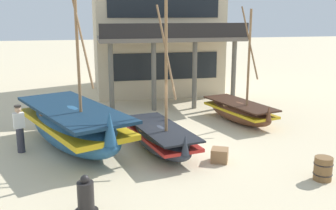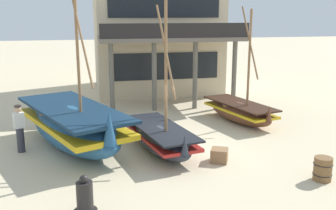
{
  "view_description": "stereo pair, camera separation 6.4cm",
  "coord_description": "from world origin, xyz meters",
  "px_view_note": "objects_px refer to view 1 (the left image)",
  "views": [
    {
      "loc": [
        -3.02,
        -12.91,
        4.76
      ],
      "look_at": [
        0.0,
        1.0,
        1.4
      ],
      "focal_mm": 41.84,
      "sensor_mm": 36.0,
      "label": 1
    },
    {
      "loc": [
        -2.96,
        -12.92,
        4.76
      ],
      "look_at": [
        0.0,
        1.0,
        1.4
      ],
      "focal_mm": 41.84,
      "sensor_mm": 36.0,
      "label": 2
    }
  ],
  "objects_px": {
    "fisherman_by_hull": "(20,129)",
    "capstan_winch": "(86,198)",
    "cargo_crate": "(220,155)",
    "fishing_boat_far_right": "(240,111)",
    "wooden_barrel": "(323,169)",
    "fishing_boat_centre_large": "(74,126)",
    "fishing_boat_near_left": "(161,137)",
    "harbor_building_main": "(154,5)"
  },
  "relations": [
    {
      "from": "fisherman_by_hull",
      "to": "capstan_winch",
      "type": "height_order",
      "value": "fisherman_by_hull"
    },
    {
      "from": "capstan_winch",
      "to": "cargo_crate",
      "type": "bearing_deg",
      "value": 30.82
    },
    {
      "from": "fishing_boat_far_right",
      "to": "wooden_barrel",
      "type": "xyz_separation_m",
      "value": [
        -0.03,
        -6.35,
        -0.16
      ]
    },
    {
      "from": "wooden_barrel",
      "to": "fishing_boat_centre_large",
      "type": "bearing_deg",
      "value": 148.17
    },
    {
      "from": "fisherman_by_hull",
      "to": "cargo_crate",
      "type": "distance_m",
      "value": 6.92
    },
    {
      "from": "fishing_boat_centre_large",
      "to": "fishing_boat_far_right",
      "type": "bearing_deg",
      "value": 15.23
    },
    {
      "from": "fishing_boat_far_right",
      "to": "fisherman_by_hull",
      "type": "relative_size",
      "value": 2.98
    },
    {
      "from": "capstan_winch",
      "to": "fishing_boat_far_right",
      "type": "bearing_deg",
      "value": 45.56
    },
    {
      "from": "wooden_barrel",
      "to": "cargo_crate",
      "type": "height_order",
      "value": "wooden_barrel"
    },
    {
      "from": "fishing_boat_near_left",
      "to": "wooden_barrel",
      "type": "height_order",
      "value": "fishing_boat_near_left"
    },
    {
      "from": "fishing_boat_centre_large",
      "to": "fisherman_by_hull",
      "type": "relative_size",
      "value": 4.23
    },
    {
      "from": "fishing_boat_far_right",
      "to": "fisherman_by_hull",
      "type": "bearing_deg",
      "value": -167.33
    },
    {
      "from": "wooden_barrel",
      "to": "fishing_boat_far_right",
      "type": "bearing_deg",
      "value": 89.74
    },
    {
      "from": "fishing_boat_far_right",
      "to": "cargo_crate",
      "type": "distance_m",
      "value": 5.02
    },
    {
      "from": "capstan_winch",
      "to": "fishing_boat_near_left",
      "type": "bearing_deg",
      "value": 56.46
    },
    {
      "from": "fishing_boat_far_right",
      "to": "cargo_crate",
      "type": "bearing_deg",
      "value": -119.66
    },
    {
      "from": "capstan_winch",
      "to": "cargo_crate",
      "type": "xyz_separation_m",
      "value": [
        4.31,
        2.57,
        -0.19
      ]
    },
    {
      "from": "fishing_boat_centre_large",
      "to": "wooden_barrel",
      "type": "xyz_separation_m",
      "value": [
        7.11,
        -4.41,
        -0.48
      ]
    },
    {
      "from": "fishing_boat_far_right",
      "to": "cargo_crate",
      "type": "relative_size",
      "value": 9.44
    },
    {
      "from": "fishing_boat_far_right",
      "to": "harbor_building_main",
      "type": "bearing_deg",
      "value": 105.03
    },
    {
      "from": "cargo_crate",
      "to": "harbor_building_main",
      "type": "height_order",
      "value": "harbor_building_main"
    },
    {
      "from": "fishing_boat_far_right",
      "to": "fisherman_by_hull",
      "type": "height_order",
      "value": "fishing_boat_far_right"
    },
    {
      "from": "cargo_crate",
      "to": "harbor_building_main",
      "type": "xyz_separation_m",
      "value": [
        0.18,
        12.89,
        4.99
      ]
    },
    {
      "from": "fishing_boat_near_left",
      "to": "fisherman_by_hull",
      "type": "distance_m",
      "value": 4.89
    },
    {
      "from": "fishing_boat_near_left",
      "to": "harbor_building_main",
      "type": "distance_m",
      "value": 12.58
    },
    {
      "from": "fishing_boat_far_right",
      "to": "capstan_winch",
      "type": "distance_m",
      "value": 9.7
    },
    {
      "from": "cargo_crate",
      "to": "capstan_winch",
      "type": "bearing_deg",
      "value": -149.18
    },
    {
      "from": "fishing_boat_centre_large",
      "to": "fisherman_by_hull",
      "type": "height_order",
      "value": "fishing_boat_centre_large"
    },
    {
      "from": "fishing_boat_centre_large",
      "to": "capstan_winch",
      "type": "bearing_deg",
      "value": -86.03
    },
    {
      "from": "fishing_boat_far_right",
      "to": "wooden_barrel",
      "type": "bearing_deg",
      "value": -90.26
    },
    {
      "from": "harbor_building_main",
      "to": "fishing_boat_centre_large",
      "type": "bearing_deg",
      "value": -114.78
    },
    {
      "from": "wooden_barrel",
      "to": "harbor_building_main",
      "type": "height_order",
      "value": "harbor_building_main"
    },
    {
      "from": "fishing_boat_far_right",
      "to": "harbor_building_main",
      "type": "distance_m",
      "value": 10.02
    },
    {
      "from": "wooden_barrel",
      "to": "cargo_crate",
      "type": "bearing_deg",
      "value": 140.72
    },
    {
      "from": "fishing_boat_near_left",
      "to": "wooden_barrel",
      "type": "distance_m",
      "value": 5.35
    },
    {
      "from": "fisherman_by_hull",
      "to": "cargo_crate",
      "type": "height_order",
      "value": "fisherman_by_hull"
    },
    {
      "from": "fishing_boat_near_left",
      "to": "fishing_boat_far_right",
      "type": "bearing_deg",
      "value": 35.51
    },
    {
      "from": "harbor_building_main",
      "to": "cargo_crate",
      "type": "bearing_deg",
      "value": -90.82
    },
    {
      "from": "fishing_boat_near_left",
      "to": "fishing_boat_centre_large",
      "type": "distance_m",
      "value": 3.15
    },
    {
      "from": "cargo_crate",
      "to": "fishing_boat_near_left",
      "type": "bearing_deg",
      "value": 141.01
    },
    {
      "from": "fishing_boat_near_left",
      "to": "fishing_boat_far_right",
      "type": "height_order",
      "value": "fishing_boat_near_left"
    },
    {
      "from": "fishing_boat_near_left",
      "to": "fishing_boat_centre_large",
      "type": "xyz_separation_m",
      "value": [
        -2.96,
        1.03,
        0.31
      ]
    }
  ]
}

